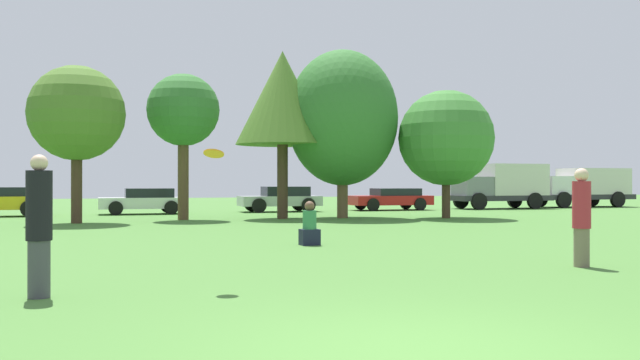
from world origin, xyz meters
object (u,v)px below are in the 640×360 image
(tree_4, at_px, (283,99))
(delivery_truck_grey, at_px, (503,185))
(tree_3, at_px, (183,112))
(parked_car_yellow, at_px, (0,201))
(delivery_truck_white, at_px, (583,186))
(tree_6, at_px, (446,138))
(tree_2, at_px, (77,114))
(bystander_sitting, at_px, (310,227))
(parked_car_red, at_px, (391,198))
(parked_car_white, at_px, (144,200))
(person_catcher, at_px, (582,216))
(frisbee, at_px, (214,154))
(tree_5, at_px, (342,118))
(parked_car_silver, at_px, (281,198))
(person_thrower, at_px, (39,225))

(tree_4, relative_size, delivery_truck_grey, 1.20)
(tree_3, height_order, parked_car_yellow, tree_3)
(parked_car_yellow, relative_size, delivery_truck_white, 0.69)
(tree_4, distance_m, parked_car_yellow, 13.28)
(tree_6, bearing_deg, tree_2, 174.51)
(bystander_sitting, distance_m, parked_car_yellow, 19.25)
(parked_car_red, distance_m, delivery_truck_grey, 6.95)
(tree_2, distance_m, parked_car_white, 7.90)
(tree_4, bearing_deg, tree_2, -176.66)
(person_catcher, distance_m, frisbee, 6.67)
(tree_3, distance_m, parked_car_yellow, 9.60)
(tree_3, bearing_deg, parked_car_white, 100.88)
(tree_3, height_order, delivery_truck_grey, tree_3)
(bystander_sitting, height_order, parked_car_red, parked_car_red)
(tree_2, relative_size, parked_car_red, 1.31)
(tree_5, distance_m, delivery_truck_white, 19.87)
(delivery_truck_grey, bearing_deg, person_catcher, 59.60)
(tree_6, relative_size, delivery_truck_grey, 0.93)
(person_catcher, bearing_deg, tree_6, -113.34)
(tree_2, height_order, tree_3, tree_3)
(parked_car_silver, bearing_deg, tree_6, 121.42)
(person_thrower, bearing_deg, person_catcher, 0.00)
(bystander_sitting, xyz_separation_m, delivery_truck_grey, (17.49, 17.53, 0.93))
(frisbee, relative_size, parked_car_yellow, 0.07)
(parked_car_white, bearing_deg, person_thrower, 83.19)
(frisbee, bearing_deg, tree_5, 63.16)
(person_catcher, bearing_deg, person_thrower, 0.00)
(tree_3, bearing_deg, tree_4, -8.77)
(bystander_sitting, relative_size, parked_car_silver, 0.26)
(person_thrower, distance_m, parked_car_white, 23.55)
(tree_3, relative_size, parked_car_yellow, 1.37)
(tree_6, bearing_deg, person_catcher, -111.58)
(parked_car_yellow, bearing_deg, parked_car_white, -176.74)
(person_catcher, bearing_deg, tree_2, -64.46)
(parked_car_white, relative_size, parked_car_red, 0.91)
(tree_4, height_order, parked_car_red, tree_4)
(tree_2, xyz_separation_m, parked_car_silver, (9.75, 6.83, -3.32))
(tree_4, bearing_deg, delivery_truck_grey, 22.33)
(bystander_sitting, relative_size, delivery_truck_white, 0.17)
(parked_car_white, xyz_separation_m, parked_car_silver, (6.79, 0.32, 0.04))
(parked_car_yellow, height_order, parked_car_silver, parked_car_yellow)
(tree_5, xyz_separation_m, parked_car_white, (-7.53, 6.32, -3.55))
(tree_3, relative_size, parked_car_silver, 1.42)
(person_catcher, bearing_deg, parked_car_silver, -94.75)
(bystander_sitting, bearing_deg, tree_3, 96.14)
(tree_4, relative_size, parked_car_silver, 1.68)
(parked_car_white, xyz_separation_m, delivery_truck_white, (25.92, 0.65, 0.65))
(frisbee, xyz_separation_m, delivery_truck_white, (26.94, 23.88, -0.62))
(tree_2, xyz_separation_m, parked_car_white, (2.97, 6.51, -3.36))
(tree_6, height_order, parked_car_yellow, tree_6)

